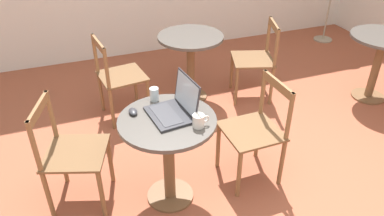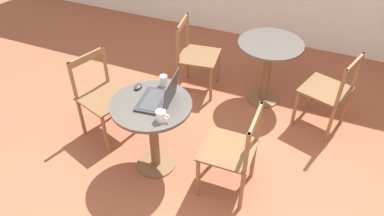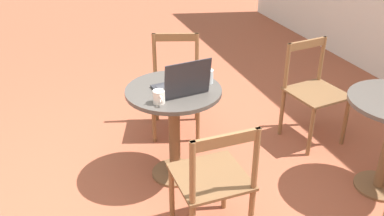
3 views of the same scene
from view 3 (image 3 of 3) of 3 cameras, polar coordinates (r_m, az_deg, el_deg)
cafe_table_near at (r=3.17m, az=-2.42°, el=-0.52°), size 0.70×0.70×0.75m
chair_near_right at (r=2.65m, az=2.86°, el=-9.79°), size 0.45×0.45×0.88m
chair_near_left at (r=3.87m, az=-2.17°, el=3.22°), size 0.55×0.55×0.88m
chair_far_left at (r=3.86m, az=15.85°, el=2.08°), size 0.49×0.49×0.88m
laptop at (r=3.01m, az=-1.37°, el=3.06°), size 0.33×0.37×0.27m
mouse at (r=3.30m, az=-1.01°, el=4.65°), size 0.06×0.10×0.03m
mug at (r=2.87m, az=-4.42°, el=1.47°), size 0.12×0.08×0.09m
drinking_glass at (r=3.16m, az=2.26°, el=4.22°), size 0.07×0.07×0.10m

